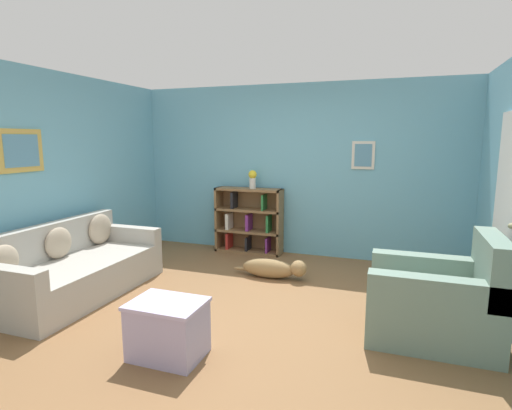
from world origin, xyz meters
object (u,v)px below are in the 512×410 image
Objects in this scene: couch at (75,269)px; dog at (274,268)px; coffee_table at (168,328)px; recliner_chair at (439,302)px; bookshelf at (249,221)px; vase at (253,178)px.

couch is 1.98× the size of dog.
coffee_table is (1.75, -0.83, -0.04)m from couch.
recliner_chair is 1.07× the size of dog.
dog is (0.73, -1.06, -0.37)m from bookshelf.
bookshelf reaches higher than dog.
vase is at bearing 140.57° from recliner_chair.
couch is 2.81m from vase.
couch is at bearing -176.49° from recliner_chair.
recliner_chair is (3.86, 0.24, 0.05)m from couch.
bookshelf is 3.20m from coffee_table.
coffee_table is at bearing -81.68° from bookshelf.
bookshelf is 0.99× the size of recliner_chair.
bookshelf is at bearing 98.32° from coffee_table.
dog is at bearing 150.94° from recliner_chair.
recliner_chair is at bearing -29.06° from dog.
bookshelf is at bearing 160.78° from vase.
vase reaches higher than dog.
dog is 3.55× the size of vase.
vase is at bearing 97.12° from coffee_table.
recliner_chair reaches higher than coffee_table.
couch is 1.94m from coffee_table.
dog is (2.02, 1.26, -0.16)m from couch.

